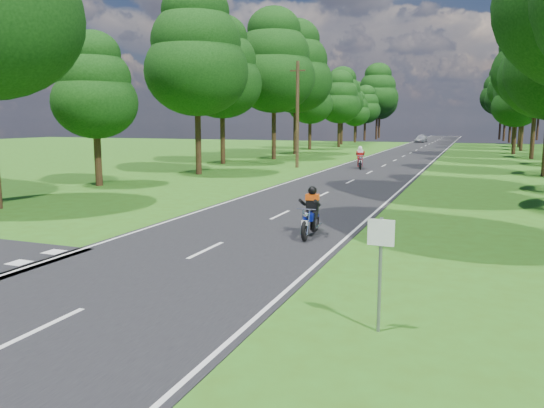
% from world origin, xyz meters
% --- Properties ---
extents(ground, '(160.00, 160.00, 0.00)m').
position_xyz_m(ground, '(0.00, 0.00, 0.00)').
color(ground, '#315E15').
rests_on(ground, ground).
extents(main_road, '(7.00, 140.00, 0.02)m').
position_xyz_m(main_road, '(0.00, 50.00, 0.01)').
color(main_road, black).
rests_on(main_road, ground).
extents(road_markings, '(7.40, 140.00, 0.01)m').
position_xyz_m(road_markings, '(-0.14, 48.13, 0.02)').
color(road_markings, silver).
rests_on(road_markings, main_road).
extents(treeline, '(40.00, 115.35, 14.78)m').
position_xyz_m(treeline, '(1.43, 60.06, 8.25)').
color(treeline, black).
rests_on(treeline, ground).
extents(telegraph_pole, '(1.20, 0.26, 8.00)m').
position_xyz_m(telegraph_pole, '(-6.00, 28.00, 4.07)').
color(telegraph_pole, '#382616').
rests_on(telegraph_pole, ground).
extents(road_sign, '(0.45, 0.07, 2.00)m').
position_xyz_m(road_sign, '(5.50, -2.01, 1.34)').
color(road_sign, slate).
rests_on(road_sign, ground).
extents(rider_near_blue, '(0.76, 1.90, 1.55)m').
position_xyz_m(rider_near_blue, '(2.18, 4.85, 0.80)').
color(rider_near_blue, navy).
rests_on(rider_near_blue, main_road).
extents(rider_far_red, '(1.15, 2.12, 1.68)m').
position_xyz_m(rider_far_red, '(-1.22, 28.54, 0.86)').
color(rider_far_red, maroon).
rests_on(rider_far_red, main_road).
extents(distant_car, '(1.95, 4.09, 1.35)m').
position_xyz_m(distant_car, '(-1.79, 80.05, 0.69)').
color(distant_car, silver).
rests_on(distant_car, main_road).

